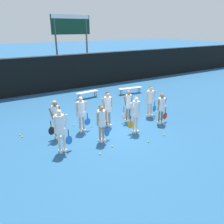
{
  "coord_description": "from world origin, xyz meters",
  "views": [
    {
      "loc": [
        -5.01,
        -8.21,
        4.67
      ],
      "look_at": [
        -0.04,
        0.04,
        0.94
      ],
      "focal_mm": 35.0,
      "sensor_mm": 36.0,
      "label": 1
    }
  ],
  "objects_px": {
    "player_1": "(102,120)",
    "tennis_ball_3": "(51,126)",
    "player_5": "(81,111)",
    "player_4": "(56,116)",
    "bench_far": "(87,93)",
    "player_6": "(108,106)",
    "player_7": "(128,103)",
    "tennis_ball_4": "(148,142)",
    "tennis_ball_6": "(20,135)",
    "tennis_ball_11": "(74,125)",
    "tennis_ball_2": "(100,154)",
    "tennis_ball_9": "(157,112)",
    "tennis_ball_7": "(22,137)",
    "tennis_ball_1": "(92,126)",
    "player_2": "(135,112)",
    "tennis_ball_8": "(164,135)",
    "player_8": "(150,98)",
    "player_3": "(162,106)",
    "player_0": "(60,127)",
    "tennis_ball_5": "(106,122)",
    "tennis_ball_10": "(123,124)",
    "scoreboard": "(71,32)",
    "tennis_ball_0": "(112,146)"
  },
  "relations": [
    {
      "from": "player_1",
      "to": "tennis_ball_3",
      "type": "relative_size",
      "value": 25.98
    },
    {
      "from": "player_5",
      "to": "player_4",
      "type": "bearing_deg",
      "value": -175.02
    },
    {
      "from": "bench_far",
      "to": "player_6",
      "type": "bearing_deg",
      "value": -107.54
    },
    {
      "from": "player_7",
      "to": "tennis_ball_3",
      "type": "relative_size",
      "value": 26.24
    },
    {
      "from": "tennis_ball_4",
      "to": "tennis_ball_6",
      "type": "relative_size",
      "value": 0.95
    },
    {
      "from": "player_6",
      "to": "tennis_ball_11",
      "type": "xyz_separation_m",
      "value": [
        -1.45,
        0.92,
        -1.03
      ]
    },
    {
      "from": "tennis_ball_2",
      "to": "tennis_ball_9",
      "type": "relative_size",
      "value": 1.02
    },
    {
      "from": "tennis_ball_11",
      "to": "tennis_ball_7",
      "type": "bearing_deg",
      "value": 179.92
    },
    {
      "from": "tennis_ball_1",
      "to": "tennis_ball_7",
      "type": "height_order",
      "value": "tennis_ball_7"
    },
    {
      "from": "tennis_ball_2",
      "to": "tennis_ball_11",
      "type": "distance_m",
      "value": 3.12
    },
    {
      "from": "player_1",
      "to": "player_2",
      "type": "xyz_separation_m",
      "value": [
        1.78,
        -0.02,
        0.03
      ]
    },
    {
      "from": "player_6",
      "to": "tennis_ball_8",
      "type": "relative_size",
      "value": 25.67
    },
    {
      "from": "tennis_ball_7",
      "to": "player_8",
      "type": "bearing_deg",
      "value": -8.34
    },
    {
      "from": "player_3",
      "to": "player_8",
      "type": "bearing_deg",
      "value": 81.76
    },
    {
      "from": "tennis_ball_2",
      "to": "tennis_ball_4",
      "type": "height_order",
      "value": "tennis_ball_2"
    },
    {
      "from": "player_1",
      "to": "player_2",
      "type": "bearing_deg",
      "value": -8.13
    },
    {
      "from": "player_0",
      "to": "player_4",
      "type": "bearing_deg",
      "value": 81.81
    },
    {
      "from": "player_6",
      "to": "tennis_ball_5",
      "type": "height_order",
      "value": "player_6"
    },
    {
      "from": "player_0",
      "to": "player_2",
      "type": "distance_m",
      "value": 3.56
    },
    {
      "from": "bench_far",
      "to": "player_3",
      "type": "xyz_separation_m",
      "value": [
        1.42,
        -5.95,
        0.56
      ]
    },
    {
      "from": "tennis_ball_9",
      "to": "tennis_ball_10",
      "type": "distance_m",
      "value": 2.65
    },
    {
      "from": "tennis_ball_10",
      "to": "player_4",
      "type": "bearing_deg",
      "value": 174.05
    },
    {
      "from": "scoreboard",
      "to": "player_4",
      "type": "xyz_separation_m",
      "value": [
        -4.51,
        -9.18,
        -3.32
      ]
    },
    {
      "from": "player_2",
      "to": "tennis_ball_0",
      "type": "xyz_separation_m",
      "value": [
        -1.66,
        -0.66,
        -1.0
      ]
    },
    {
      "from": "tennis_ball_2",
      "to": "player_4",
      "type": "bearing_deg",
      "value": 113.24
    },
    {
      "from": "tennis_ball_0",
      "to": "tennis_ball_1",
      "type": "distance_m",
      "value": 2.24
    },
    {
      "from": "player_8",
      "to": "tennis_ball_2",
      "type": "relative_size",
      "value": 25.08
    },
    {
      "from": "tennis_ball_0",
      "to": "tennis_ball_4",
      "type": "bearing_deg",
      "value": -17.03
    },
    {
      "from": "tennis_ball_5",
      "to": "tennis_ball_10",
      "type": "height_order",
      "value": "tennis_ball_5"
    },
    {
      "from": "tennis_ball_3",
      "to": "tennis_ball_8",
      "type": "xyz_separation_m",
      "value": [
        4.24,
        -3.66,
        0.0
      ]
    },
    {
      "from": "tennis_ball_0",
      "to": "tennis_ball_5",
      "type": "xyz_separation_m",
      "value": [
        1.03,
        2.3,
        0.0
      ]
    },
    {
      "from": "tennis_ball_8",
      "to": "player_6",
      "type": "bearing_deg",
      "value": 126.69
    },
    {
      "from": "player_3",
      "to": "tennis_ball_3",
      "type": "xyz_separation_m",
      "value": [
        -5.08,
        2.48,
        -0.92
      ]
    },
    {
      "from": "tennis_ball_8",
      "to": "tennis_ball_11",
      "type": "height_order",
      "value": "same"
    },
    {
      "from": "tennis_ball_5",
      "to": "player_7",
      "type": "bearing_deg",
      "value": -20.5
    },
    {
      "from": "player_6",
      "to": "tennis_ball_7",
      "type": "bearing_deg",
      "value": 173.09
    },
    {
      "from": "scoreboard",
      "to": "player_2",
      "type": "distance_m",
      "value": 11.1
    },
    {
      "from": "player_0",
      "to": "tennis_ball_10",
      "type": "xyz_separation_m",
      "value": [
        3.55,
        0.9,
        -1.04
      ]
    },
    {
      "from": "tennis_ball_4",
      "to": "tennis_ball_5",
      "type": "relative_size",
      "value": 0.92
    },
    {
      "from": "tennis_ball_4",
      "to": "tennis_ball_7",
      "type": "xyz_separation_m",
      "value": [
        -4.63,
        3.33,
        0.0
      ]
    },
    {
      "from": "player_1",
      "to": "player_5",
      "type": "height_order",
      "value": "player_5"
    },
    {
      "from": "player_6",
      "to": "tennis_ball_0",
      "type": "bearing_deg",
      "value": -108.77
    },
    {
      "from": "player_2",
      "to": "tennis_ball_2",
      "type": "xyz_separation_m",
      "value": [
        -2.38,
        -0.92,
        -0.99
      ]
    },
    {
      "from": "tennis_ball_2",
      "to": "tennis_ball_3",
      "type": "relative_size",
      "value": 1.06
    },
    {
      "from": "player_6",
      "to": "tennis_ball_4",
      "type": "xyz_separation_m",
      "value": [
        0.66,
        -2.41,
        -1.03
      ]
    },
    {
      "from": "scoreboard",
      "to": "tennis_ball_8",
      "type": "bearing_deg",
      "value": -91.12
    },
    {
      "from": "tennis_ball_11",
      "to": "player_2",
      "type": "bearing_deg",
      "value": -44.61
    },
    {
      "from": "tennis_ball_0",
      "to": "tennis_ball_3",
      "type": "relative_size",
      "value": 0.99
    },
    {
      "from": "player_5",
      "to": "tennis_ball_7",
      "type": "height_order",
      "value": "player_5"
    },
    {
      "from": "player_5",
      "to": "tennis_ball_4",
      "type": "xyz_separation_m",
      "value": [
        2.01,
        -2.53,
        -1.0
      ]
    }
  ]
}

